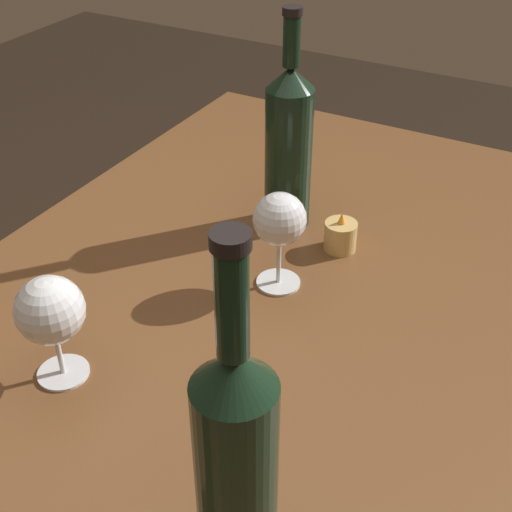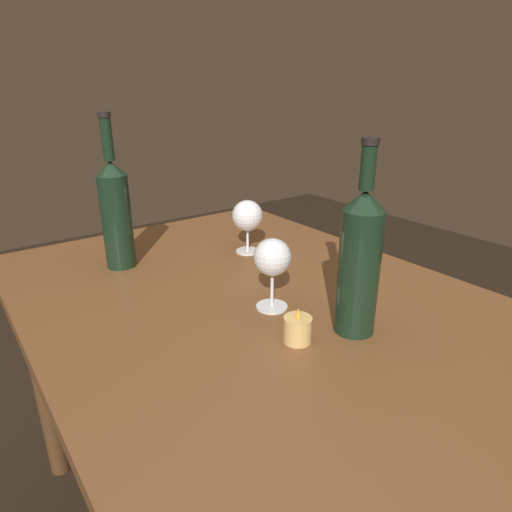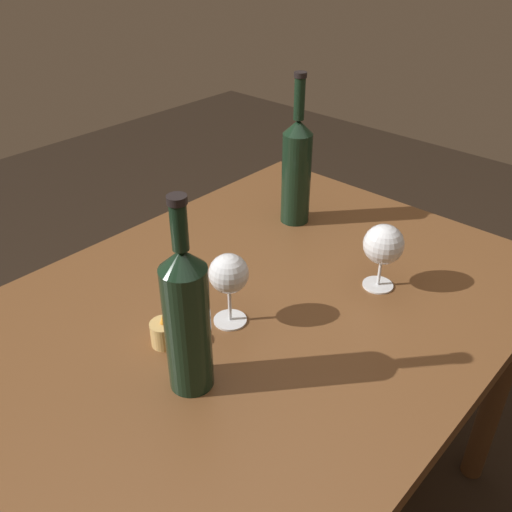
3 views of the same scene
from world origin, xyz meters
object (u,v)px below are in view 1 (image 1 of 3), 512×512
(wine_glass_right, at_px, (280,222))
(wine_bottle, at_px, (289,145))
(wine_glass_left, at_px, (50,312))
(votive_candle, at_px, (340,237))
(wine_bottle_second, at_px, (236,461))

(wine_glass_right, bearing_deg, wine_bottle, -157.12)
(wine_glass_left, distance_m, votive_candle, 0.48)
(votive_candle, bearing_deg, wine_bottle, -106.87)
(wine_bottle_second, relative_size, votive_candle, 5.67)
(wine_glass_left, relative_size, wine_bottle_second, 0.39)
(wine_glass_right, height_order, wine_bottle, wine_bottle)
(wine_glass_right, bearing_deg, wine_glass_left, -26.94)
(votive_candle, bearing_deg, wine_glass_right, -18.58)
(wine_glass_right, height_order, votive_candle, wine_glass_right)
(wine_bottle_second, bearing_deg, wine_bottle, -157.58)
(wine_bottle, bearing_deg, votive_candle, 73.13)
(wine_bottle, height_order, votive_candle, wine_bottle)
(wine_bottle_second, xyz_separation_m, votive_candle, (-0.54, -0.12, -0.12))
(wine_bottle, height_order, wine_bottle_second, wine_bottle_second)
(wine_glass_left, height_order, votive_candle, wine_glass_left)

